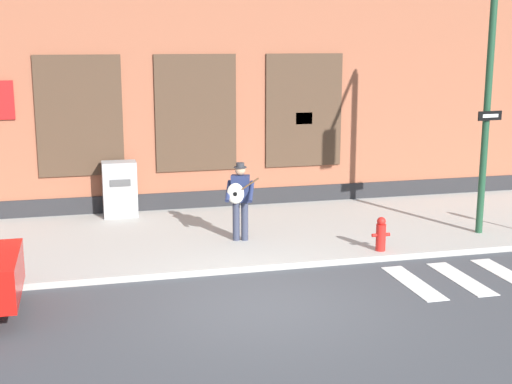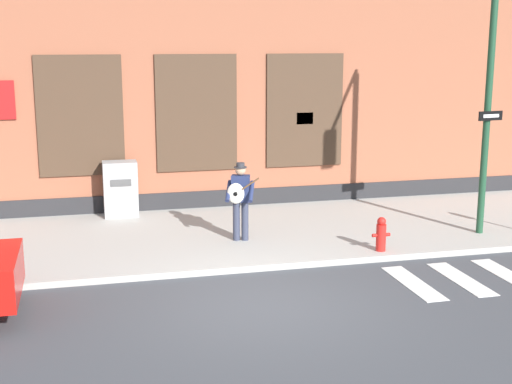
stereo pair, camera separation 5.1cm
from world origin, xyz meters
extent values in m
plane|color=#424449|center=(0.00, 0.00, 0.00)|extent=(160.00, 160.00, 0.00)
cube|color=#ADAAA3|center=(0.00, 4.27, 0.06)|extent=(28.00, 4.99, 0.13)
cube|color=#99563D|center=(0.00, 8.77, 3.14)|extent=(28.00, 4.00, 6.29)
cube|color=#28282B|center=(0.00, 6.75, 0.28)|extent=(28.00, 0.04, 0.55)
cube|color=#473323|center=(-2.80, 6.74, 2.53)|extent=(2.02, 0.06, 2.88)
cube|color=black|center=(-2.80, 6.73, 2.53)|extent=(1.90, 0.03, 2.76)
cube|color=#473323|center=(0.00, 6.74, 2.53)|extent=(2.02, 0.06, 2.88)
cube|color=black|center=(0.00, 6.73, 2.53)|extent=(1.90, 0.03, 2.76)
cube|color=#473323|center=(2.80, 6.74, 2.53)|extent=(2.02, 0.06, 2.88)
cube|color=black|center=(2.80, 6.73, 2.53)|extent=(1.90, 0.03, 2.76)
cube|color=yellow|center=(2.80, 6.72, 2.33)|extent=(0.44, 0.02, 0.30)
cube|color=silver|center=(2.89, 0.48, 0.01)|extent=(0.42, 1.90, 0.01)
cube|color=silver|center=(3.85, 0.48, 0.01)|extent=(0.42, 1.90, 0.01)
cube|color=silver|center=(4.80, 0.48, 0.01)|extent=(0.42, 1.90, 0.01)
cube|color=silver|center=(-3.90, 1.24, 0.74)|extent=(0.06, 0.24, 0.12)
cube|color=silver|center=(-3.90, 0.10, 0.74)|extent=(0.06, 0.24, 0.12)
cylinder|color=#33384C|center=(0.48, 3.55, 0.55)|extent=(0.15, 0.15, 0.84)
cylinder|color=#33384C|center=(0.31, 3.59, 0.55)|extent=(0.15, 0.15, 0.84)
cube|color=navy|center=(0.40, 3.58, 1.25)|extent=(0.43, 0.33, 0.57)
sphere|color=tan|center=(0.40, 3.58, 1.64)|extent=(0.22, 0.22, 0.22)
cylinder|color=#333338|center=(0.40, 3.58, 1.70)|extent=(0.27, 0.28, 0.02)
cylinder|color=#333338|center=(0.40, 3.58, 1.75)|extent=(0.18, 0.18, 0.09)
cylinder|color=navy|center=(0.59, 3.41, 1.21)|extent=(0.26, 0.51, 0.39)
cylinder|color=navy|center=(0.14, 3.57, 1.21)|extent=(0.26, 0.51, 0.39)
ellipsoid|color=silver|center=(0.26, 3.44, 1.18)|extent=(0.38, 0.23, 0.44)
cylinder|color=black|center=(0.24, 3.38, 1.18)|extent=(0.09, 0.04, 0.09)
cylinder|color=brown|center=(0.50, 3.33, 1.36)|extent=(0.46, 0.19, 0.34)
cylinder|color=#1E472D|center=(5.66, 2.88, 2.88)|extent=(0.15, 0.15, 5.52)
cube|color=black|center=(5.67, 2.77, 2.73)|extent=(0.60, 0.11, 0.20)
cube|color=white|center=(5.67, 2.75, 2.73)|extent=(0.40, 0.06, 0.07)
cube|color=#9E9E9E|center=(-1.95, 6.32, 0.80)|extent=(0.81, 0.51, 1.34)
cube|color=#4C4C4C|center=(-1.95, 6.05, 1.00)|extent=(0.48, 0.02, 0.16)
cylinder|color=red|center=(2.97, 2.13, 0.40)|extent=(0.20, 0.20, 0.55)
sphere|color=red|center=(2.97, 2.13, 0.74)|extent=(0.18, 0.18, 0.18)
cylinder|color=red|center=(2.83, 2.13, 0.46)|extent=(0.10, 0.07, 0.07)
cylinder|color=red|center=(3.11, 2.13, 0.46)|extent=(0.10, 0.07, 0.07)
camera|label=1|loc=(-2.86, -10.70, 4.32)|focal=50.00mm
camera|label=2|loc=(-2.81, -10.71, 4.32)|focal=50.00mm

